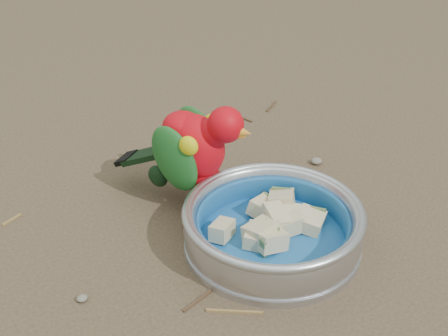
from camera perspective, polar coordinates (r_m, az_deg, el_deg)
ground at (r=0.78m, az=2.13°, el=-10.36°), size 60.00×60.00×0.00m
food_bowl at (r=0.83m, az=4.42°, el=-6.76°), size 0.23×0.23×0.02m
bowl_wall at (r=0.81m, az=4.50°, el=-5.09°), size 0.23×0.23×0.04m
fruit_wedges at (r=0.81m, az=4.48°, el=-5.48°), size 0.14×0.14×0.03m
lory_parrot at (r=0.87m, az=-2.70°, el=1.10°), size 0.18×0.21×0.16m
ground_debris at (r=0.81m, az=3.74°, el=-7.91°), size 0.90×0.80×0.01m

